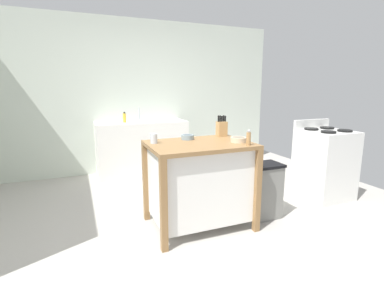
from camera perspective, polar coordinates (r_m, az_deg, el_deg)
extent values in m
plane|color=#ADA8A0|center=(3.22, -0.18, -15.73)|extent=(6.00, 6.00, 0.00)
cube|color=silver|center=(5.15, -10.26, 9.27)|extent=(5.00, 0.10, 2.60)
cube|color=olive|center=(2.92, 1.48, -0.13)|extent=(1.05, 0.75, 0.04)
cube|color=white|center=(3.02, 1.44, -7.64)|extent=(0.95, 0.65, 0.77)
cube|color=olive|center=(2.58, -5.70, -12.30)|extent=(0.06, 0.06, 0.87)
cube|color=olive|center=(2.99, 12.99, -9.19)|extent=(0.06, 0.06, 0.87)
cube|color=olive|center=(3.21, -9.26, -7.61)|extent=(0.06, 0.06, 0.87)
cube|color=olive|center=(3.54, 6.54, -5.71)|extent=(0.06, 0.06, 0.87)
cube|color=tan|center=(3.32, 5.97, 3.03)|extent=(0.11, 0.09, 0.17)
cylinder|color=black|center=(3.28, 5.33, 5.10)|extent=(0.02, 0.02, 0.07)
cylinder|color=black|center=(3.29, 5.67, 5.10)|extent=(0.02, 0.02, 0.07)
cylinder|color=black|center=(3.30, 6.01, 5.06)|extent=(0.02, 0.02, 0.07)
cylinder|color=black|center=(3.31, 6.35, 5.13)|extent=(0.02, 0.02, 0.07)
cylinder|color=black|center=(3.32, 6.68, 5.09)|extent=(0.02, 0.02, 0.07)
cylinder|color=gray|center=(3.10, -0.89, 1.39)|extent=(0.14, 0.14, 0.05)
cylinder|color=#49555B|center=(3.09, -0.89, 1.80)|extent=(0.11, 0.11, 0.01)
cylinder|color=beige|center=(2.98, 9.29, 0.86)|extent=(0.16, 0.16, 0.05)
cylinder|color=gray|center=(2.98, 9.31, 1.29)|extent=(0.13, 0.13, 0.01)
cylinder|color=silver|center=(2.90, -7.67, 1.10)|extent=(0.07, 0.07, 0.10)
cylinder|color=#AD7F4C|center=(2.83, 11.28, 1.03)|extent=(0.04, 0.04, 0.13)
sphere|color=#99999E|center=(2.82, 11.34, 2.54)|extent=(0.03, 0.03, 0.03)
cube|color=slate|center=(3.37, 14.26, -9.27)|extent=(0.34, 0.26, 0.60)
cube|color=black|center=(3.27, 14.53, -4.10)|extent=(0.36, 0.28, 0.03)
cube|color=white|center=(4.90, -10.01, -0.80)|extent=(1.48, 0.60, 0.91)
cube|color=silver|center=(4.81, -10.13, 4.29)|extent=(0.44, 0.36, 0.03)
cylinder|color=#B7BCC1|center=(4.95, -10.58, 5.92)|extent=(0.02, 0.02, 0.22)
cylinder|color=yellow|center=(4.72, -13.40, 5.10)|extent=(0.05, 0.05, 0.15)
cylinder|color=black|center=(4.71, -13.44, 6.13)|extent=(0.03, 0.03, 0.02)
cube|color=silver|center=(4.20, 25.05, -3.72)|extent=(0.60, 0.60, 0.91)
cube|color=silver|center=(4.29, 22.89, 3.78)|extent=(0.60, 0.04, 0.12)
cylinder|color=black|center=(3.91, 25.70, 2.20)|extent=(0.18, 0.18, 0.02)
cylinder|color=black|center=(4.12, 28.33, 2.37)|extent=(0.18, 0.18, 0.02)
cylinder|color=black|center=(4.10, 22.83, 2.80)|extent=(0.18, 0.18, 0.02)
cylinder|color=black|center=(4.30, 25.48, 2.94)|extent=(0.18, 0.18, 0.02)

